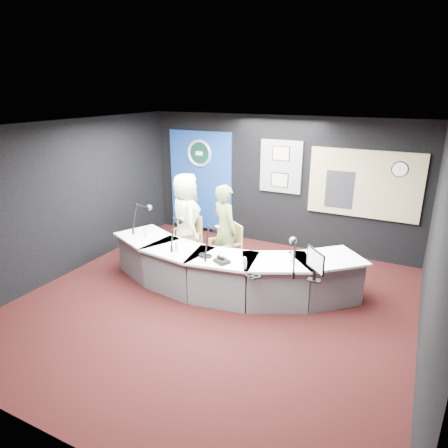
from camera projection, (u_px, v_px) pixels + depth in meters
The scene contains 33 objects.
ground at pixel (213, 304), 6.46m from camera, with size 6.00×6.00×0.00m, color black.
ceiling at pixel (211, 127), 5.55m from camera, with size 6.00×6.00×0.02m, color silver.
wall_back at pixel (278, 182), 8.54m from camera, with size 6.00×0.02×2.80m, color black.
wall_front at pixel (49, 321), 3.46m from camera, with size 6.00×0.02×2.80m, color black.
wall_left at pixel (67, 199), 7.27m from camera, with size 0.02×6.00×2.80m, color black.
wall_right at pixel (435, 259), 4.73m from camera, with size 0.02×6.00×2.80m, color black.
broadcast_desk at pixel (225, 270), 6.82m from camera, with size 4.50×1.90×0.75m, color silver, non-canonical shape.
backdrop_panel at pixel (201, 181), 9.37m from camera, with size 1.60×0.05×2.30m, color navy.
agency_seal at pixel (199, 153), 9.12m from camera, with size 0.63×0.63×0.07m, color silver.
seal_center at pixel (199, 153), 9.13m from camera, with size 0.48×0.48×0.01m, color black.
pinboard at pixel (281, 167), 8.38m from camera, with size 0.90×0.04×1.10m, color slate.
framed_photo_upper at pixel (281, 154), 8.26m from camera, with size 0.34×0.02×0.27m, color gray.
framed_photo_lower at pixel (280, 180), 8.45m from camera, with size 0.34×0.02×0.27m, color gray.
booth_window_frame at pixel (364, 184), 7.73m from camera, with size 2.12×0.06×1.32m, color #9C8C61.
booth_glow at pixel (364, 184), 7.72m from camera, with size 2.00×0.02×1.20m, color beige.
equipment_rack at pixel (339, 190), 7.94m from camera, with size 0.55×0.02×0.75m, color black.
wall_clock at pixel (400, 169), 7.33m from camera, with size 0.28×0.28×0.01m, color white.
armchair_left at pixel (187, 239), 7.93m from camera, with size 0.53×0.53×0.95m, color #A3824A, non-canonical shape.
armchair_right at pixel (225, 248), 7.40m from camera, with size 0.57×0.57×1.02m, color #A3824A, non-canonical shape.
draped_jacket at pixel (185, 228), 8.12m from camera, with size 0.50×0.10×0.70m, color #6D695C.
person_man at pixel (186, 219), 7.79m from camera, with size 0.88×0.57×1.79m, color beige.
person_woman at pixel (225, 230), 7.28m from camera, with size 0.62×0.41×1.71m, color olive.
computer_monitor at pixel (316, 260), 5.50m from camera, with size 0.45×0.03×0.30m, color black.
desk_phone at pixel (222, 261), 6.18m from camera, with size 0.22×0.18×0.06m, color black.
headphones_near at pixel (253, 276), 5.71m from camera, with size 0.21×0.21×0.03m, color black.
headphones_far at pixel (205, 255), 6.41m from camera, with size 0.22×0.22×0.04m, color black.
paper_stack at pixel (154, 238), 7.18m from camera, with size 0.19×0.27×0.00m, color white.
notepad at pixel (184, 245), 6.87m from camera, with size 0.22×0.32×0.00m, color white.
boom_mic_a at pixel (141, 214), 7.57m from camera, with size 0.19×0.74×0.60m, color black, non-canonical shape.
boom_mic_b at pixel (177, 228), 6.79m from camera, with size 0.28×0.72×0.60m, color black, non-canonical shape.
boom_mic_c at pixel (211, 237), 6.41m from camera, with size 0.22×0.73×0.60m, color black, non-canonical shape.
boom_mic_d at pixel (294, 251), 5.87m from camera, with size 0.33×0.70×0.60m, color black, non-canonical shape.
water_bottles at pixel (208, 248), 6.54m from camera, with size 2.78×0.60×0.18m, color silver, non-canonical shape.
Camera 1 is at (2.71, -5.01, 3.32)m, focal length 32.00 mm.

